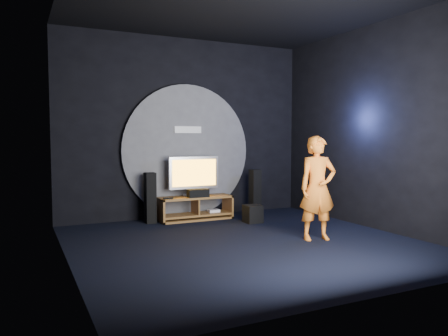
# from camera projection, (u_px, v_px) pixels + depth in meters

# --- Properties ---
(floor) EXTENTS (5.00, 5.00, 0.00)m
(floor) POSITION_uv_depth(u_px,v_px,m) (246.00, 243.00, 6.48)
(floor) COLOR black
(floor) RESTS_ON ground
(back_wall) EXTENTS (5.00, 0.04, 3.50)m
(back_wall) POSITION_uv_depth(u_px,v_px,m) (186.00, 128.00, 8.61)
(back_wall) COLOR black
(back_wall) RESTS_ON ground
(front_wall) EXTENTS (5.00, 0.04, 3.50)m
(front_wall) POSITION_uv_depth(u_px,v_px,m) (373.00, 118.00, 4.11)
(front_wall) COLOR black
(front_wall) RESTS_ON ground
(left_wall) EXTENTS (0.04, 5.00, 3.50)m
(left_wall) POSITION_uv_depth(u_px,v_px,m) (65.00, 122.00, 5.29)
(left_wall) COLOR black
(left_wall) RESTS_ON ground
(right_wall) EXTENTS (0.04, 5.00, 3.50)m
(right_wall) POSITION_uv_depth(u_px,v_px,m) (375.00, 127.00, 7.44)
(right_wall) COLOR black
(right_wall) RESTS_ON ground
(ceiling) EXTENTS (5.00, 5.00, 0.01)m
(ceiling) POSITION_uv_depth(u_px,v_px,m) (247.00, 2.00, 6.24)
(ceiling) COLOR black
(ceiling) RESTS_ON back_wall
(wall_disc_panel) EXTENTS (2.60, 0.11, 2.60)m
(wall_disc_panel) POSITION_uv_depth(u_px,v_px,m) (187.00, 151.00, 8.59)
(wall_disc_panel) COLOR #515156
(wall_disc_panel) RESTS_ON ground
(media_console) EXTENTS (1.42, 0.45, 0.45)m
(media_console) POSITION_uv_depth(u_px,v_px,m) (196.00, 210.00, 8.32)
(media_console) COLOR #9A602F
(media_console) RESTS_ON ground
(tv) EXTENTS (0.99, 0.22, 0.75)m
(tv) POSITION_uv_depth(u_px,v_px,m) (194.00, 174.00, 8.34)
(tv) COLOR silver
(tv) RESTS_ON media_console
(center_speaker) EXTENTS (0.40, 0.15, 0.15)m
(center_speaker) POSITION_uv_depth(u_px,v_px,m) (198.00, 193.00, 8.17)
(center_speaker) COLOR black
(center_speaker) RESTS_ON media_console
(remote) EXTENTS (0.18, 0.05, 0.02)m
(remote) POSITION_uv_depth(u_px,v_px,m) (168.00, 198.00, 7.95)
(remote) COLOR black
(remote) RESTS_ON media_console
(tower_speaker_left) EXTENTS (0.19, 0.21, 0.93)m
(tower_speaker_left) POSITION_uv_depth(u_px,v_px,m) (150.00, 198.00, 7.99)
(tower_speaker_left) COLOR black
(tower_speaker_left) RESTS_ON ground
(tower_speaker_right) EXTENTS (0.19, 0.21, 0.93)m
(tower_speaker_right) POSITION_uv_depth(u_px,v_px,m) (255.00, 192.00, 8.78)
(tower_speaker_right) COLOR black
(tower_speaker_right) RESTS_ON ground
(subwoofer) EXTENTS (0.30, 0.30, 0.33)m
(subwoofer) POSITION_uv_depth(u_px,v_px,m) (253.00, 214.00, 8.04)
(subwoofer) COLOR black
(subwoofer) RESTS_ON ground
(player) EXTENTS (0.65, 0.51, 1.59)m
(player) POSITION_uv_depth(u_px,v_px,m) (318.00, 188.00, 6.66)
(player) COLOR orange
(player) RESTS_ON ground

